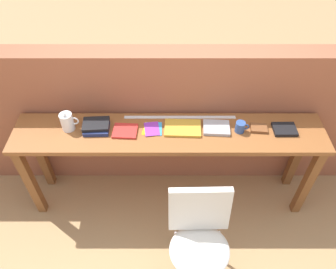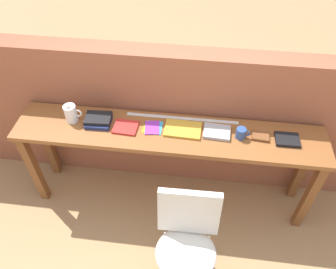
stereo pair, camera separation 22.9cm
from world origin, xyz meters
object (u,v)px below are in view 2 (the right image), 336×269
(chair_white_moulded, at_px, (187,239))
(magazine_cycling, at_px, (126,127))
(pamphlet_pile_colourful, at_px, (153,127))
(leather_journal_brown, at_px, (261,136))
(pitcher_white, at_px, (71,113))
(mug, at_px, (241,133))
(book_repair_rightmost, at_px, (287,140))
(book_stack_leftmost, at_px, (98,120))
(book_open_centre, at_px, (183,129))

(chair_white_moulded, xyz_separation_m, magazine_cycling, (-0.57, 0.71, 0.36))
(chair_white_moulded, relative_size, magazine_cycling, 4.67)
(pamphlet_pile_colourful, distance_m, leather_journal_brown, 0.85)
(magazine_cycling, bearing_deg, pitcher_white, 178.81)
(pamphlet_pile_colourful, bearing_deg, pitcher_white, 179.41)
(mug, bearing_deg, chair_white_moulded, -115.58)
(chair_white_moulded, relative_size, book_repair_rightmost, 4.91)
(magazine_cycling, height_order, mug, mug)
(pitcher_white, relative_size, book_stack_leftmost, 0.85)
(book_open_centre, relative_size, mug, 2.63)
(chair_white_moulded, distance_m, pitcher_white, 1.33)
(book_repair_rightmost, bearing_deg, mug, -179.51)
(mug, bearing_deg, book_stack_leftmost, 178.90)
(book_stack_leftmost, xyz_separation_m, leather_journal_brown, (1.30, -0.00, -0.02))
(pamphlet_pile_colourful, bearing_deg, book_open_centre, 0.86)
(pitcher_white, relative_size, magazine_cycling, 0.96)
(book_stack_leftmost, bearing_deg, pamphlet_pile_colourful, -0.30)
(book_stack_leftmost, bearing_deg, book_open_centre, 0.11)
(leather_journal_brown, bearing_deg, book_open_centre, -175.36)
(magazine_cycling, distance_m, book_repair_rightmost, 1.27)
(magazine_cycling, distance_m, mug, 0.91)
(pamphlet_pile_colourful, relative_size, leather_journal_brown, 1.32)
(book_stack_leftmost, height_order, book_repair_rightmost, book_stack_leftmost)
(book_stack_leftmost, bearing_deg, pitcher_white, 178.82)
(book_repair_rightmost, bearing_deg, magazine_cycling, -179.84)
(magazine_cycling, bearing_deg, chair_white_moulded, -48.16)
(book_open_centre, xyz_separation_m, leather_journal_brown, (0.61, -0.00, 0.00))
(book_repair_rightmost, bearing_deg, pamphlet_pile_colourful, 178.77)
(magazine_cycling, xyz_separation_m, book_repair_rightmost, (1.27, 0.01, 0.00))
(mug, bearing_deg, leather_journal_brown, 7.23)
(chair_white_moulded, xyz_separation_m, pamphlet_pile_colourful, (-0.35, 0.74, 0.36))
(pamphlet_pile_colourful, bearing_deg, mug, -1.61)
(magazine_cycling, height_order, book_repair_rightmost, book_repair_rightmost)
(magazine_cycling, xyz_separation_m, mug, (0.91, 0.01, 0.04))
(pitcher_white, distance_m, leather_journal_brown, 1.52)
(chair_white_moulded, bearing_deg, mug, 64.42)
(book_stack_leftmost, height_order, magazine_cycling, book_stack_leftmost)
(mug, distance_m, book_repair_rightmost, 0.36)
(book_open_centre, height_order, mug, mug)
(chair_white_moulded, height_order, book_stack_leftmost, book_stack_leftmost)
(pitcher_white, distance_m, magazine_cycling, 0.46)
(book_stack_leftmost, relative_size, mug, 1.98)
(book_repair_rightmost, bearing_deg, leather_journal_brown, 175.67)
(pitcher_white, height_order, book_open_centre, pitcher_white)
(pamphlet_pile_colourful, xyz_separation_m, mug, (0.70, -0.02, 0.04))
(book_open_centre, distance_m, book_repair_rightmost, 0.81)
(magazine_cycling, height_order, leather_journal_brown, leather_journal_brown)
(pitcher_white, bearing_deg, magazine_cycling, -4.45)
(pamphlet_pile_colourful, relative_size, book_open_centre, 0.59)
(chair_white_moulded, xyz_separation_m, book_open_centre, (-0.11, 0.74, 0.36))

